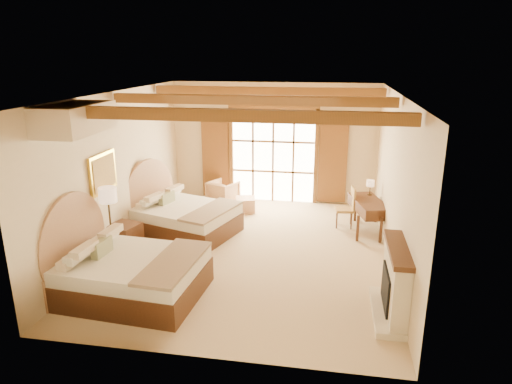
% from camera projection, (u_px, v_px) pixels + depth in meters
% --- Properties ---
extents(floor, '(7.00, 7.00, 0.00)m').
position_uv_depth(floor, '(251.00, 251.00, 9.43)').
color(floor, '#D0B88D').
rests_on(floor, ground).
extents(wall_back, '(5.50, 0.00, 5.50)m').
position_uv_depth(wall_back, '(273.00, 143.00, 12.27)').
color(wall_back, beige).
rests_on(wall_back, ground).
extents(wall_left, '(0.00, 7.00, 7.00)m').
position_uv_depth(wall_left, '(119.00, 171.00, 9.40)').
color(wall_left, beige).
rests_on(wall_left, ground).
extents(wall_right, '(0.00, 7.00, 7.00)m').
position_uv_depth(wall_right, '(395.00, 183.00, 8.53)').
color(wall_right, beige).
rests_on(wall_right, ground).
extents(ceiling, '(7.00, 7.00, 0.00)m').
position_uv_depth(ceiling, '(250.00, 94.00, 8.50)').
color(ceiling, '#BB763A').
rests_on(ceiling, ground).
extents(ceiling_beams, '(5.39, 4.60, 0.18)m').
position_uv_depth(ceiling_beams, '(250.00, 100.00, 8.53)').
color(ceiling_beams, brown).
rests_on(ceiling_beams, ceiling).
extents(french_doors, '(3.95, 0.08, 2.60)m').
position_uv_depth(french_doors, '(273.00, 156.00, 12.31)').
color(french_doors, white).
rests_on(french_doors, ground).
extents(fireplace, '(0.46, 1.40, 1.16)m').
position_uv_depth(fireplace, '(394.00, 286.00, 6.98)').
color(fireplace, beige).
rests_on(fireplace, ground).
extents(painting, '(0.06, 0.95, 0.75)m').
position_uv_depth(painting, '(103.00, 173.00, 8.64)').
color(painting, gold).
rests_on(painting, wall_left).
extents(canopy_valance, '(0.70, 1.40, 0.45)m').
position_uv_depth(canopy_valance, '(75.00, 119.00, 7.07)').
color(canopy_valance, beige).
rests_on(canopy_valance, ceiling).
extents(bed_near, '(2.39, 1.88, 1.49)m').
position_uv_depth(bed_near, '(123.00, 270.00, 7.62)').
color(bed_near, '#4F2B1A').
rests_on(bed_near, floor).
extents(bed_far, '(2.60, 2.18, 1.41)m').
position_uv_depth(bed_far, '(179.00, 215.00, 10.28)').
color(bed_far, '#4F2B1A').
rests_on(bed_far, floor).
extents(nightstand, '(0.65, 0.65, 0.64)m').
position_uv_depth(nightstand, '(125.00, 239.00, 9.20)').
color(nightstand, '#4F2B1A').
rests_on(nightstand, floor).
extents(floor_lamp, '(0.33, 0.33, 1.55)m').
position_uv_depth(floor_lamp, '(108.00, 200.00, 8.46)').
color(floor_lamp, '#352715').
rests_on(floor_lamp, floor).
extents(armchair, '(0.91, 0.92, 0.64)m').
position_uv_depth(armchair, '(223.00, 192.00, 12.29)').
color(armchair, tan).
rests_on(armchair, floor).
extents(ottoman, '(0.58, 0.58, 0.36)m').
position_uv_depth(ottoman, '(245.00, 204.00, 11.77)').
color(ottoman, tan).
rests_on(ottoman, floor).
extents(desk, '(0.92, 1.47, 0.74)m').
position_uv_depth(desk, '(368.00, 215.00, 10.38)').
color(desk, '#4F2B1A').
rests_on(desk, floor).
extents(desk_chair, '(0.47, 0.47, 0.95)m').
position_uv_depth(desk_chair, '(345.00, 214.00, 10.69)').
color(desk_chair, '#A37135').
rests_on(desk_chair, floor).
extents(desk_lamp, '(0.18, 0.18, 0.35)m').
position_uv_depth(desk_lamp, '(370.00, 184.00, 10.62)').
color(desk_lamp, '#352715').
rests_on(desk_lamp, desk).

